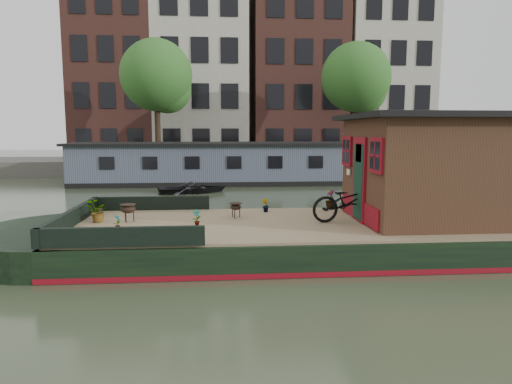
{
  "coord_description": "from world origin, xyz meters",
  "views": [
    {
      "loc": [
        -2.74,
        -9.99,
        2.68
      ],
      "look_at": [
        -1.88,
        0.5,
        1.28
      ],
      "focal_mm": 32.0,
      "sensor_mm": 36.0,
      "label": 1
    }
  ],
  "objects": [
    {
      "name": "potted_plant_d",
      "position": [
        0.2,
        1.7,
        0.91
      ],
      "size": [
        0.35,
        0.35,
        0.51
      ],
      "primitive_type": "imported",
      "rotation": [
        0.0,
        0.0,
        4.95
      ],
      "color": "maroon",
      "rests_on": "houseboat_deck"
    },
    {
      "name": "houseboat_deck",
      "position": [
        0.0,
        0.0,
        0.62
      ],
      "size": [
        11.8,
        3.8,
        0.05
      ],
      "primitive_type": "cube",
      "color": "#9B805F",
      "rests_on": "houseboat_hull"
    },
    {
      "name": "dinghy",
      "position": [
        -3.9,
        10.18,
        0.31
      ],
      "size": [
        3.45,
        2.8,
        0.63
      ],
      "primitive_type": "imported",
      "rotation": [
        0.0,
        0.0,
        1.8
      ],
      "color": "black",
      "rests_on": "ground"
    },
    {
      "name": "potted_plant_e",
      "position": [
        -4.84,
        -0.53,
        0.82
      ],
      "size": [
        0.17,
        0.21,
        0.33
      ],
      "primitive_type": "imported",
      "rotation": [
        0.0,
        0.0,
        1.21
      ],
      "color": "brown",
      "rests_on": "houseboat_deck"
    },
    {
      "name": "potted_plant_b",
      "position": [
        -1.57,
        1.37,
        0.82
      ],
      "size": [
        0.24,
        0.24,
        0.34
      ],
      "primitive_type": "imported",
      "rotation": [
        0.0,
        0.0,
        2.23
      ],
      "color": "brown",
      "rests_on": "houseboat_deck"
    },
    {
      "name": "brazier_front",
      "position": [
        -2.35,
        0.66,
        0.82
      ],
      "size": [
        0.43,
        0.43,
        0.35
      ],
      "primitive_type": null,
      "rotation": [
        0.0,
        0.0,
        -0.43
      ],
      "color": "black",
      "rests_on": "houseboat_deck"
    },
    {
      "name": "potted_plant_c",
      "position": [
        -5.48,
        0.35,
        0.9
      ],
      "size": [
        0.56,
        0.52,
        0.49
      ],
      "primitive_type": "imported",
      "rotation": [
        0.0,
        0.0,
        3.53
      ],
      "color": "brown",
      "rests_on": "houseboat_deck"
    },
    {
      "name": "bow_bulwark",
      "position": [
        -5.07,
        0.0,
        0.82
      ],
      "size": [
        3.0,
        4.0,
        0.35
      ],
      "color": "black",
      "rests_on": "houseboat_deck"
    },
    {
      "name": "cabin",
      "position": [
        2.19,
        0.0,
        1.88
      ],
      "size": [
        4.0,
        3.5,
        2.42
      ],
      "color": "#2F2012",
      "rests_on": "houseboat_deck"
    },
    {
      "name": "brazier_rear",
      "position": [
        -4.79,
        0.35,
        0.85
      ],
      "size": [
        0.44,
        0.44,
        0.4
      ],
      "primitive_type": null,
      "rotation": [
        0.0,
        0.0,
        0.21
      ],
      "color": "black",
      "rests_on": "houseboat_deck"
    },
    {
      "name": "potted_plant_a",
      "position": [
        -3.23,
        -0.25,
        0.83
      ],
      "size": [
        0.22,
        0.19,
        0.36
      ],
      "primitive_type": "imported",
      "rotation": [
        0.0,
        0.0,
        0.33
      ],
      "color": "brown",
      "rests_on": "houseboat_deck"
    },
    {
      "name": "tree_right",
      "position": [
        6.14,
        19.07,
        5.89
      ],
      "size": [
        4.4,
        4.4,
        7.4
      ],
      "color": "#332316",
      "rests_on": "quay"
    },
    {
      "name": "bollard_port",
      "position": [
        -5.6,
        0.97,
        0.75
      ],
      "size": [
        0.18,
        0.18,
        0.21
      ],
      "primitive_type": "cylinder",
      "color": "black",
      "rests_on": "houseboat_deck"
    },
    {
      "name": "bollard_stbd",
      "position": [
        -5.6,
        -1.7,
        0.76
      ],
      "size": [
        0.18,
        0.18,
        0.21
      ],
      "primitive_type": "cylinder",
      "color": "black",
      "rests_on": "houseboat_deck"
    },
    {
      "name": "tree_left",
      "position": [
        -6.36,
        19.07,
        5.89
      ],
      "size": [
        4.4,
        4.4,
        7.4
      ],
      "color": "#332316",
      "rests_on": "quay"
    },
    {
      "name": "far_houseboat",
      "position": [
        0.0,
        14.0,
        0.97
      ],
      "size": [
        20.4,
        4.4,
        2.11
      ],
      "color": "#52586E",
      "rests_on": "ground"
    },
    {
      "name": "quay",
      "position": [
        0.0,
        20.5,
        0.45
      ],
      "size": [
        60.0,
        6.0,
        0.9
      ],
      "primitive_type": "cube",
      "color": "#47443F",
      "rests_on": "ground"
    },
    {
      "name": "townhouse_row",
      "position": [
        0.15,
        27.5,
        7.9
      ],
      "size": [
        27.25,
        8.0,
        16.5
      ],
      "color": "brown",
      "rests_on": "ground"
    },
    {
      "name": "ground",
      "position": [
        0.0,
        0.0,
        0.0
      ],
      "size": [
        120.0,
        120.0,
        0.0
      ],
      "primitive_type": "plane",
      "color": "#303A25",
      "rests_on": "ground"
    },
    {
      "name": "bicycle",
      "position": [
        0.2,
        -0.0,
        1.12
      ],
      "size": [
        1.85,
        0.91,
        0.93
      ],
      "primitive_type": "imported",
      "rotation": [
        0.0,
        0.0,
        1.74
      ],
      "color": "black",
      "rests_on": "houseboat_deck"
    },
    {
      "name": "houseboat_hull",
      "position": [
        -1.33,
        0.0,
        0.27
      ],
      "size": [
        14.01,
        4.02,
        0.6
      ],
      "color": "black",
      "rests_on": "ground"
    }
  ]
}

